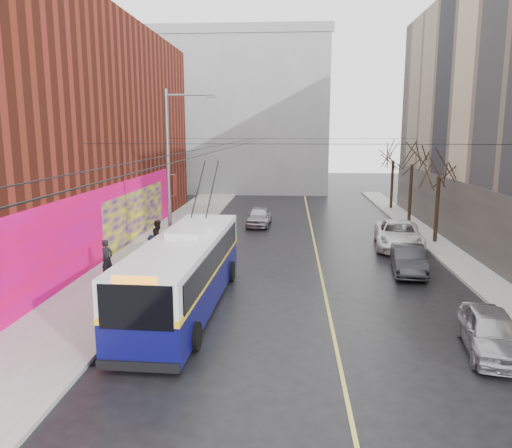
{
  "coord_description": "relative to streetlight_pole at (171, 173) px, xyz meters",
  "views": [
    {
      "loc": [
        -0.05,
        -15.15,
        6.92
      ],
      "look_at": [
        -1.56,
        6.55,
        2.87
      ],
      "focal_mm": 35.0,
      "sensor_mm": 36.0,
      "label": 1
    }
  ],
  "objects": [
    {
      "name": "lane_line",
      "position": [
        7.64,
        4.0,
        -4.84
      ],
      "size": [
        0.12,
        50.0,
        0.01
      ],
      "primitive_type": "cube",
      "color": "#BFB74C",
      "rests_on": "ground"
    },
    {
      "name": "ground",
      "position": [
        6.14,
        -10.0,
        -4.85
      ],
      "size": [
        140.0,
        140.0,
        0.0
      ],
      "primitive_type": "plane",
      "color": "black",
      "rests_on": "ground"
    },
    {
      "name": "sidewalk_left",
      "position": [
        -1.86,
        2.0,
        -4.77
      ],
      "size": [
        4.0,
        60.0,
        0.15
      ],
      "primitive_type": "cube",
      "color": "gray",
      "rests_on": "ground"
    },
    {
      "name": "pedestrian_b",
      "position": [
        -1.29,
        1.84,
        -3.76
      ],
      "size": [
        0.87,
        1.03,
        1.88
      ],
      "primitive_type": "imported",
      "rotation": [
        0.0,
        0.0,
        1.38
      ],
      "color": "black",
      "rests_on": "sidewalk_left"
    },
    {
      "name": "building_far",
      "position": [
        0.14,
        34.99,
        4.17
      ],
      "size": [
        20.5,
        12.1,
        18.0
      ],
      "color": "gray",
      "rests_on": "ground"
    },
    {
      "name": "sidewalk_right",
      "position": [
        15.14,
        2.0,
        -4.77
      ],
      "size": [
        2.0,
        60.0,
        0.15
      ],
      "primitive_type": "cube",
      "color": "gray",
      "rests_on": "ground"
    },
    {
      "name": "parked_car_b",
      "position": [
        11.94,
        -0.83,
        -4.16
      ],
      "size": [
        1.93,
        4.32,
        1.38
      ],
      "primitive_type": "imported",
      "rotation": [
        0.0,
        0.0,
        -0.12
      ],
      "color": "#262729",
      "rests_on": "ground"
    },
    {
      "name": "tree_mid",
      "position": [
        15.14,
        13.0,
        0.41
      ],
      "size": [
        3.2,
        3.2,
        6.68
      ],
      "color": "black",
      "rests_on": "ground"
    },
    {
      "name": "pedestrian_a",
      "position": [
        -2.39,
        -3.21,
        -3.78
      ],
      "size": [
        0.66,
        0.78,
        1.84
      ],
      "primitive_type": "imported",
      "rotation": [
        0.0,
        0.0,
        1.19
      ],
      "color": "black",
      "rests_on": "sidewalk_left"
    },
    {
      "name": "parked_car_a",
      "position": [
        12.47,
        -9.86,
        -4.15
      ],
      "size": [
        2.23,
        4.27,
        1.39
      ],
      "primitive_type": "imported",
      "rotation": [
        0.0,
        0.0,
        -0.15
      ],
      "color": "#A0A0A5",
      "rests_on": "ground"
    },
    {
      "name": "tree_far",
      "position": [
        15.14,
        20.0,
        0.3
      ],
      "size": [
        3.2,
        3.2,
        6.57
      ],
      "color": "black",
      "rests_on": "ground"
    },
    {
      "name": "pedestrian_c",
      "position": [
        -1.0,
        -0.46,
        -3.94
      ],
      "size": [
        1.13,
        0.98,
        1.52
      ],
      "primitive_type": "imported",
      "rotation": [
        0.0,
        0.0,
        2.61
      ],
      "color": "black",
      "rests_on": "sidewalk_left"
    },
    {
      "name": "tree_near",
      "position": [
        15.14,
        6.0,
        0.13
      ],
      "size": [
        3.2,
        3.2,
        6.4
      ],
      "color": "black",
      "rests_on": "ground"
    },
    {
      "name": "following_car",
      "position": [
        3.78,
        11.33,
        -4.15
      ],
      "size": [
        1.9,
        4.19,
        1.4
      ],
      "primitive_type": "imported",
      "rotation": [
        0.0,
        0.0,
        -0.06
      ],
      "color": "#A4A4A8",
      "rests_on": "ground"
    },
    {
      "name": "trolleybus",
      "position": [
        2.0,
        -6.49,
        -3.32
      ],
      "size": [
        3.02,
        11.7,
        5.5
      ],
      "rotation": [
        0.0,
        0.0,
        -0.03
      ],
      "color": "#090945",
      "rests_on": "ground"
    },
    {
      "name": "building_left",
      "position": [
        -9.85,
        3.99,
        2.14
      ],
      "size": [
        12.11,
        36.0,
        14.0
      ],
      "color": "#5D1F12",
      "rests_on": "ground"
    },
    {
      "name": "puddle",
      "position": [
        1.03,
        -9.85,
        -4.84
      ],
      "size": [
        2.31,
        3.65,
        0.01
      ],
      "primitive_type": "cube",
      "color": "black",
      "rests_on": "ground"
    },
    {
      "name": "pigeons_flying",
      "position": [
        2.98,
        1.1,
        2.27
      ],
      "size": [
        3.25,
        2.8,
        2.03
      ],
      "color": "slate"
    },
    {
      "name": "streetlight_pole",
      "position": [
        0.0,
        0.0,
        0.0
      ],
      "size": [
        2.65,
        0.6,
        9.0
      ],
      "color": "slate",
      "rests_on": "ground"
    },
    {
      "name": "parked_car_c",
      "position": [
        12.59,
        4.66,
        -4.04
      ],
      "size": [
        3.39,
        6.1,
        1.61
      ],
      "primitive_type": "imported",
      "rotation": [
        0.0,
        0.0,
        -0.13
      ],
      "color": "white",
      "rests_on": "ground"
    },
    {
      "name": "catenary_wires",
      "position": [
        3.6,
        4.77,
        1.4
      ],
      "size": [
        18.0,
        60.0,
        0.22
      ],
      "color": "black"
    }
  ]
}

